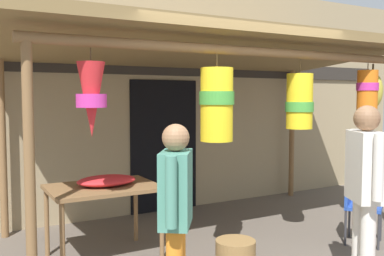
{
  "coord_description": "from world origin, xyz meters",
  "views": [
    {
      "loc": [
        -2.71,
        -3.85,
        1.75
      ],
      "look_at": [
        0.09,
        1.13,
        1.34
      ],
      "focal_mm": 40.84,
      "sensor_mm": 36.0,
      "label": 1
    }
  ],
  "objects_px": {
    "folding_chair": "(357,201)",
    "shopper_by_bananas": "(176,207)",
    "customer_foreground": "(365,183)",
    "wicker_basket_by_table": "(236,253)",
    "display_table": "(103,194)",
    "flower_heap_on_table": "(108,180)"
  },
  "relations": [
    {
      "from": "folding_chair",
      "to": "shopper_by_bananas",
      "type": "xyz_separation_m",
      "value": [
        -2.74,
        -0.59,
        0.4
      ]
    },
    {
      "from": "flower_heap_on_table",
      "to": "customer_foreground",
      "type": "bearing_deg",
      "value": -48.64
    },
    {
      "from": "display_table",
      "to": "wicker_basket_by_table",
      "type": "xyz_separation_m",
      "value": [
        1.12,
        -0.89,
        -0.57
      ]
    },
    {
      "from": "display_table",
      "to": "shopper_by_bananas",
      "type": "distance_m",
      "value": 1.59
    },
    {
      "from": "wicker_basket_by_table",
      "to": "flower_heap_on_table",
      "type": "bearing_deg",
      "value": 140.03
    },
    {
      "from": "folding_chair",
      "to": "wicker_basket_by_table",
      "type": "bearing_deg",
      "value": 176.43
    },
    {
      "from": "shopper_by_bananas",
      "to": "folding_chair",
      "type": "bearing_deg",
      "value": 12.07
    },
    {
      "from": "display_table",
      "to": "shopper_by_bananas",
      "type": "bearing_deg",
      "value": -87.56
    },
    {
      "from": "flower_heap_on_table",
      "to": "wicker_basket_by_table",
      "type": "bearing_deg",
      "value": -39.97
    },
    {
      "from": "folding_chair",
      "to": "shopper_by_bananas",
      "type": "height_order",
      "value": "shopper_by_bananas"
    },
    {
      "from": "wicker_basket_by_table",
      "to": "shopper_by_bananas",
      "type": "distance_m",
      "value": 1.47
    },
    {
      "from": "customer_foreground",
      "to": "shopper_by_bananas",
      "type": "relative_size",
      "value": 1.08
    },
    {
      "from": "folding_chair",
      "to": "shopper_by_bananas",
      "type": "distance_m",
      "value": 2.83
    },
    {
      "from": "display_table",
      "to": "flower_heap_on_table",
      "type": "relative_size",
      "value": 1.79
    },
    {
      "from": "display_table",
      "to": "shopper_by_bananas",
      "type": "xyz_separation_m",
      "value": [
        0.07,
        -1.58,
        0.2
      ]
    },
    {
      "from": "flower_heap_on_table",
      "to": "shopper_by_bananas",
      "type": "distance_m",
      "value": 1.58
    },
    {
      "from": "flower_heap_on_table",
      "to": "shopper_by_bananas",
      "type": "relative_size",
      "value": 0.41
    },
    {
      "from": "display_table",
      "to": "folding_chair",
      "type": "relative_size",
      "value": 1.36
    },
    {
      "from": "folding_chair",
      "to": "wicker_basket_by_table",
      "type": "xyz_separation_m",
      "value": [
        -1.69,
        0.11,
        -0.37
      ]
    },
    {
      "from": "folding_chair",
      "to": "display_table",
      "type": "bearing_deg",
      "value": 160.53
    },
    {
      "from": "folding_chair",
      "to": "customer_foreground",
      "type": "relative_size",
      "value": 0.5
    },
    {
      "from": "customer_foreground",
      "to": "wicker_basket_by_table",
      "type": "bearing_deg",
      "value": 121.65
    }
  ]
}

